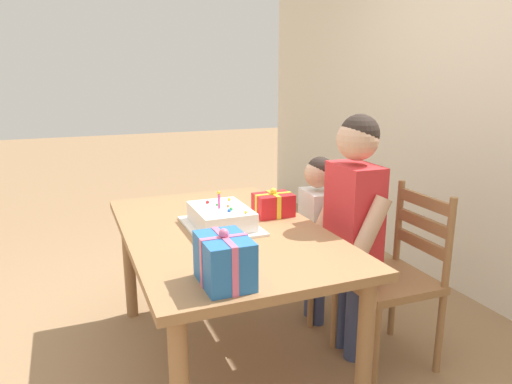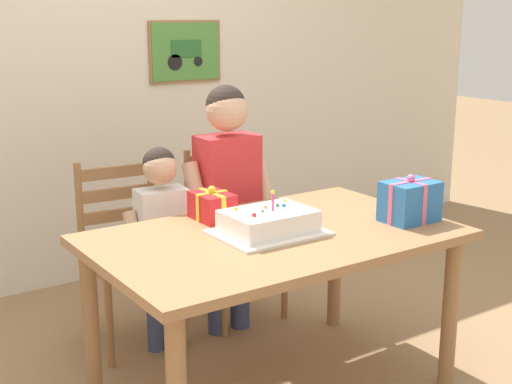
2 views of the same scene
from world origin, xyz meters
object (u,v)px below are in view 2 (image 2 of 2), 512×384
at_px(birthday_cake, 269,223).
at_px(chair_right, 232,232).
at_px(dining_table, 274,253).
at_px(child_older, 228,185).
at_px(gift_box_red_large, 212,206).
at_px(gift_box_beside_cake, 410,201).
at_px(child_younger, 162,229).
at_px(chair_left, 129,253).

bearing_deg(birthday_cake, chair_right, 67.84).
bearing_deg(dining_table, child_older, 75.15).
height_order(gift_box_red_large, gift_box_beside_cake, gift_box_beside_cake).
xyz_separation_m(gift_box_beside_cake, chair_right, (-0.29, 1.01, -0.36)).
bearing_deg(child_younger, dining_table, -72.53).
distance_m(dining_table, child_younger, 0.68).
bearing_deg(child_younger, gift_box_red_large, -74.13).
relative_size(gift_box_red_large, gift_box_beside_cake, 0.84).
distance_m(dining_table, chair_left, 0.90).
height_order(dining_table, chair_right, chair_right).
distance_m(gift_box_red_large, child_older, 0.43).
bearing_deg(chair_right, child_older, -127.11).
relative_size(gift_box_red_large, child_younger, 0.20).
xyz_separation_m(gift_box_red_large, chair_left, (-0.19, 0.50, -0.33)).
relative_size(chair_left, child_older, 0.71).
height_order(chair_left, chair_right, same).
relative_size(chair_right, child_younger, 0.90).
relative_size(gift_box_beside_cake, chair_left, 0.26).
bearing_deg(chair_left, gift_box_beside_cake, -48.38).
distance_m(birthday_cake, chair_right, 0.95).
bearing_deg(child_older, chair_right, 52.89).
xyz_separation_m(dining_table, gift_box_red_large, (-0.11, 0.32, 0.15)).
xyz_separation_m(gift_box_beside_cake, chair_left, (-0.90, 1.01, -0.36)).
bearing_deg(gift_box_red_large, chair_right, 50.19).
distance_m(gift_box_beside_cake, chair_right, 1.11).
height_order(gift_box_beside_cake, child_older, child_older).
height_order(birthday_cake, child_younger, child_younger).
xyz_separation_m(chair_left, chair_right, (0.61, 0.00, 0.00)).
bearing_deg(gift_box_beside_cake, birthday_cake, 163.52).
xyz_separation_m(gift_box_red_large, chair_right, (0.42, 0.50, -0.33)).
relative_size(birthday_cake, child_younger, 0.43).
bearing_deg(child_older, child_younger, 179.91).
bearing_deg(dining_table, gift_box_beside_cake, -17.65).
xyz_separation_m(dining_table, gift_box_beside_cake, (0.60, -0.19, 0.18)).
distance_m(gift_box_red_large, chair_left, 0.63).
bearing_deg(dining_table, gift_box_red_large, 109.05).
relative_size(gift_box_beside_cake, child_older, 0.19).
xyz_separation_m(gift_box_red_large, gift_box_beside_cake, (0.71, -0.51, 0.03)).
height_order(dining_table, gift_box_red_large, gift_box_red_large).
bearing_deg(child_younger, birthday_cake, -75.09).
bearing_deg(gift_box_red_large, child_older, 48.75).
bearing_deg(gift_box_red_large, chair_left, 110.99).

